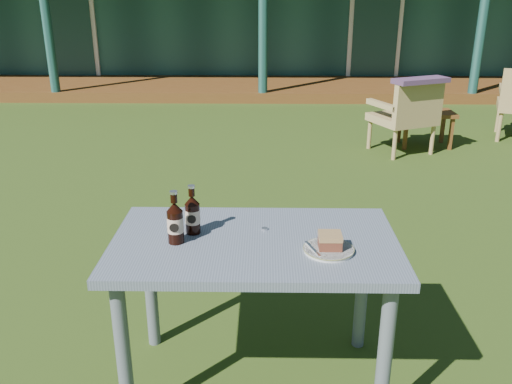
{
  "coord_description": "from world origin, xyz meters",
  "views": [
    {
      "loc": [
        0.04,
        -3.65,
        1.72
      ],
      "look_at": [
        0.0,
        -1.3,
        0.82
      ],
      "focal_mm": 38.0,
      "sensor_mm": 36.0,
      "label": 1
    }
  ],
  "objects_px": {
    "side_table": "(426,117)",
    "cake_slice": "(330,240)",
    "cola_bottle_near": "(193,214)",
    "cola_bottle_far": "(175,222)",
    "plate": "(329,249)",
    "armchair_left": "(407,113)",
    "cafe_table": "(255,261)"
  },
  "relations": [
    {
      "from": "cafe_table",
      "to": "armchair_left",
      "type": "relative_size",
      "value": 1.52
    },
    {
      "from": "side_table",
      "to": "cake_slice",
      "type": "bearing_deg",
      "value": -110.87
    },
    {
      "from": "cake_slice",
      "to": "cola_bottle_far",
      "type": "xyz_separation_m",
      "value": [
        -0.63,
        0.07,
        0.05
      ]
    },
    {
      "from": "cola_bottle_near",
      "to": "side_table",
      "type": "distance_m",
      "value": 4.47
    },
    {
      "from": "side_table",
      "to": "cola_bottle_near",
      "type": "bearing_deg",
      "value": -118.47
    },
    {
      "from": "armchair_left",
      "to": "plate",
      "type": "bearing_deg",
      "value": -108.46
    },
    {
      "from": "cola_bottle_far",
      "to": "plate",
      "type": "bearing_deg",
      "value": -6.6
    },
    {
      "from": "plate",
      "to": "armchair_left",
      "type": "height_order",
      "value": "armchair_left"
    },
    {
      "from": "armchair_left",
      "to": "side_table",
      "type": "bearing_deg",
      "value": 45.34
    },
    {
      "from": "cola_bottle_near",
      "to": "armchair_left",
      "type": "bearing_deg",
      "value": 63.18
    },
    {
      "from": "cola_bottle_far",
      "to": "armchair_left",
      "type": "xyz_separation_m",
      "value": [
        1.88,
        3.7,
        -0.37
      ]
    },
    {
      "from": "side_table",
      "to": "plate",
      "type": "bearing_deg",
      "value": -110.89
    },
    {
      "from": "cafe_table",
      "to": "armchair_left",
      "type": "bearing_deg",
      "value": 67.01
    },
    {
      "from": "cola_bottle_far",
      "to": "armchair_left",
      "type": "relative_size",
      "value": 0.29
    },
    {
      "from": "cola_bottle_near",
      "to": "cola_bottle_far",
      "type": "xyz_separation_m",
      "value": [
        -0.06,
        -0.09,
        0.0
      ]
    },
    {
      "from": "plate",
      "to": "cola_bottle_far",
      "type": "height_order",
      "value": "cola_bottle_far"
    },
    {
      "from": "cola_bottle_far",
      "to": "side_table",
      "type": "bearing_deg",
      "value": 61.43
    },
    {
      "from": "cafe_table",
      "to": "side_table",
      "type": "bearing_deg",
      "value": 65.0
    },
    {
      "from": "cola_bottle_near",
      "to": "cola_bottle_far",
      "type": "height_order",
      "value": "cola_bottle_far"
    },
    {
      "from": "cafe_table",
      "to": "cola_bottle_far",
      "type": "bearing_deg",
      "value": -175.08
    },
    {
      "from": "cafe_table",
      "to": "cake_slice",
      "type": "bearing_deg",
      "value": -17.39
    },
    {
      "from": "plate",
      "to": "cola_bottle_near",
      "type": "bearing_deg",
      "value": 163.67
    },
    {
      "from": "plate",
      "to": "armchair_left",
      "type": "bearing_deg",
      "value": 71.54
    },
    {
      "from": "cafe_table",
      "to": "plate",
      "type": "xyz_separation_m",
      "value": [
        0.3,
        -0.1,
        0.11
      ]
    },
    {
      "from": "cola_bottle_far",
      "to": "side_table",
      "type": "height_order",
      "value": "cola_bottle_far"
    },
    {
      "from": "cola_bottle_near",
      "to": "cola_bottle_far",
      "type": "relative_size",
      "value": 0.96
    },
    {
      "from": "cola_bottle_far",
      "to": "side_table",
      "type": "distance_m",
      "value": 4.58
    },
    {
      "from": "cafe_table",
      "to": "cola_bottle_near",
      "type": "relative_size",
      "value": 5.53
    },
    {
      "from": "cola_bottle_far",
      "to": "cola_bottle_near",
      "type": "bearing_deg",
      "value": 57.6
    },
    {
      "from": "plate",
      "to": "side_table",
      "type": "bearing_deg",
      "value": 69.11
    },
    {
      "from": "plate",
      "to": "cola_bottle_near",
      "type": "xyz_separation_m",
      "value": [
        -0.56,
        0.17,
        0.08
      ]
    },
    {
      "from": "cake_slice",
      "to": "cola_bottle_near",
      "type": "relative_size",
      "value": 0.42
    }
  ]
}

